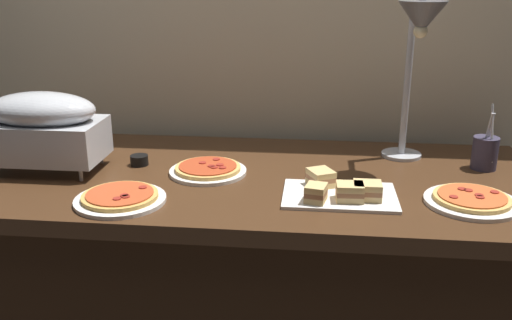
{
  "coord_description": "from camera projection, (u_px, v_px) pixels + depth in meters",
  "views": [
    {
      "loc": [
        0.21,
        -1.73,
        1.39
      ],
      "look_at": [
        0.02,
        0.0,
        0.81
      ],
      "focal_mm": 39.68,
      "sensor_mm": 36.0,
      "label": 1
    }
  ],
  "objects": [
    {
      "name": "buffet_table",
      "position": [
        250.0,
        275.0,
        1.97
      ],
      "size": [
        1.9,
        0.84,
        0.76
      ],
      "color": "#422816",
      "rests_on": "ground_plane"
    },
    {
      "name": "sandwich_platter",
      "position": [
        340.0,
        191.0,
        1.65
      ],
      "size": [
        0.33,
        0.23,
        0.06
      ],
      "color": "white",
      "rests_on": "buffet_table"
    },
    {
      "name": "chafing_dish",
      "position": [
        43.0,
        127.0,
        1.85
      ],
      "size": [
        0.38,
        0.22,
        0.26
      ],
      "color": "#B7BABF",
      "rests_on": "buffet_table"
    },
    {
      "name": "pizza_plate_center",
      "position": [
        472.0,
        200.0,
        1.61
      ],
      "size": [
        0.27,
        0.27,
        0.03
      ],
      "color": "white",
      "rests_on": "buffet_table"
    },
    {
      "name": "utensil_holder",
      "position": [
        485.0,
        152.0,
        1.89
      ],
      "size": [
        0.08,
        0.08,
        0.22
      ],
      "color": "#383347",
      "rests_on": "buffet_table"
    },
    {
      "name": "back_wall",
      "position": [
        264.0,
        23.0,
        2.18
      ],
      "size": [
        4.4,
        0.04,
        2.4
      ],
      "primitive_type": "cube",
      "color": "#C6B593",
      "rests_on": "ground_plane"
    },
    {
      "name": "heat_lamp",
      "position": [
        418.0,
        37.0,
        1.77
      ],
      "size": [
        0.15,
        0.31,
        0.56
      ],
      "color": "#B7BABF",
      "rests_on": "buffet_table"
    },
    {
      "name": "sauce_cup_near",
      "position": [
        139.0,
        160.0,
        1.93
      ],
      "size": [
        0.06,
        0.06,
        0.03
      ],
      "color": "black",
      "rests_on": "buffet_table"
    },
    {
      "name": "pizza_plate_front",
      "position": [
        208.0,
        170.0,
        1.86
      ],
      "size": [
        0.25,
        0.25,
        0.03
      ],
      "color": "white",
      "rests_on": "buffet_table"
    },
    {
      "name": "pizza_plate_raised_stand",
      "position": [
        120.0,
        198.0,
        1.63
      ],
      "size": [
        0.26,
        0.26,
        0.03
      ],
      "color": "white",
      "rests_on": "buffet_table"
    }
  ]
}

